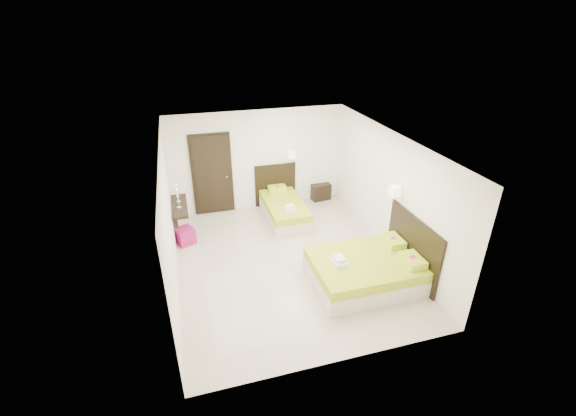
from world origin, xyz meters
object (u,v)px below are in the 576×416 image
object	(u,v)px
bed_double	(369,269)
nightstand	(319,191)
bed_single	(284,208)
ottoman	(185,236)

from	to	relation	value
bed_double	nightstand	world-z (taller)	bed_double
bed_single	nightstand	bearing A→B (deg)	32.85
bed_double	nightstand	bearing A→B (deg)	83.94
nightstand	ottoman	size ratio (longest dim) A/B	1.38
bed_double	nightstand	xyz separation A→B (m)	(0.41, 3.83, -0.07)
bed_single	bed_double	distance (m)	3.13
bed_single	ottoman	world-z (taller)	bed_single
bed_single	nightstand	world-z (taller)	bed_single
nightstand	ottoman	xyz separation A→B (m)	(-3.76, -1.40, -0.04)
nightstand	bed_double	bearing A→B (deg)	-103.14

